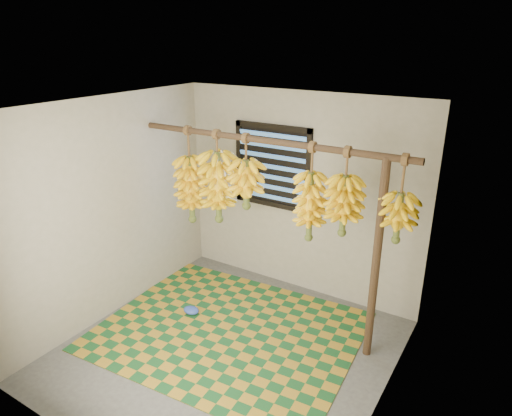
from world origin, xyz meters
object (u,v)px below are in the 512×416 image
Objects in this scene: support_post at (376,263)px; banana_bunch_f at (398,218)px; banana_bunch_d at (310,207)px; banana_bunch_a at (191,189)px; banana_bunch_b at (218,187)px; plastic_bag at (191,310)px; banana_bunch_c at (246,184)px; woven_mat at (228,331)px; banana_bunch_e at (344,206)px.

support_post is 0.51m from banana_bunch_f.
banana_bunch_d is 0.84m from banana_bunch_f.
banana_bunch_a is 1.13× the size of banana_bunch_d.
banana_bunch_d is at bearing -0.00° from banana_bunch_b.
banana_bunch_d is (1.23, 0.39, 1.37)m from plastic_bag.
banana_bunch_f is (1.56, 0.00, -0.04)m from banana_bunch_c.
woven_mat is at bearing -164.02° from banana_bunch_f.
banana_bunch_c is at bearing 95.47° from woven_mat.
banana_bunch_b reaches higher than support_post.
plastic_bag is at bearing -58.42° from banana_bunch_a.
banana_bunch_f is at bearing 0.00° from banana_bunch_a.
banana_bunch_b and banana_bunch_d have the same top height.
banana_bunch_b is at bearing 180.00° from banana_bunch_f.
woven_mat is 1.86m from banana_bunch_e.
banana_bunch_a is 1.30× the size of banana_bunch_e.
banana_bunch_c is 0.93× the size of banana_bunch_e.
plastic_bag is 2.17m from banana_bunch_e.
banana_bunch_e is at bearing 0.00° from banana_bunch_d.
support_post is at bearing 180.00° from banana_bunch_f.
banana_bunch_c is at bearing 180.00° from banana_bunch_e.
banana_bunch_e and banana_bunch_f have the same top height.
support_post is at bearing 0.00° from banana_bunch_c.
support_post is at bearing 0.00° from banana_bunch_d.
woven_mat is 3.30× the size of banana_bunch_f.
plastic_bag is 0.22× the size of banana_bunch_e.
banana_bunch_e is 0.50m from banana_bunch_f.
banana_bunch_c is (-1.41, 0.00, 0.52)m from support_post.
banana_bunch_b reaches higher than woven_mat.
banana_bunch_b is at bearing 180.00° from support_post.
support_post is 0.61m from banana_bunch_e.
plastic_bag is at bearing -168.43° from support_post.
woven_mat is 0.55m from plastic_bag.
banana_bunch_e is (0.34, 0.00, 0.08)m from banana_bunch_d.
plastic_bag is at bearing 175.42° from woven_mat.
banana_bunch_b is 1.20× the size of banana_bunch_e.
banana_bunch_f is at bearing -0.00° from banana_bunch_b.
banana_bunch_d is at bearing 32.45° from woven_mat.
woven_mat is at bearing -156.93° from banana_bunch_e.
banana_bunch_f is (2.06, 0.39, 1.44)m from plastic_bag.
banana_bunch_e is at bearing 180.00° from banana_bunch_f.
plastic_bag is (-0.54, 0.04, 0.04)m from woven_mat.
banana_bunch_e is (1.80, 0.00, 0.16)m from banana_bunch_a.
banana_bunch_d is (1.09, -0.00, -0.01)m from banana_bunch_b.
banana_bunch_a is 2.31m from banana_bunch_f.
banana_bunch_b reaches higher than plastic_bag.
banana_bunch_b is 1.92m from banana_bunch_f.
banana_bunch_f is (1.92, -0.00, 0.06)m from banana_bunch_b.
banana_bunch_a is at bearing 180.00° from banana_bunch_e.
banana_bunch_c is 0.73m from banana_bunch_d.
banana_bunch_a is 1.08× the size of banana_bunch_b.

